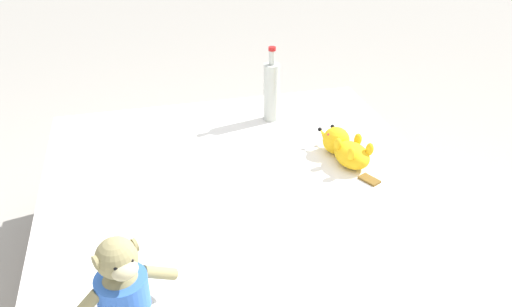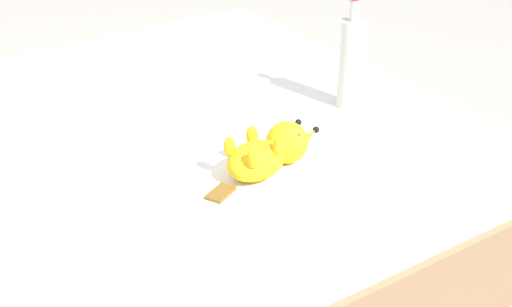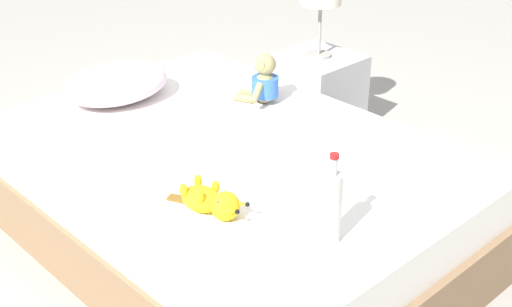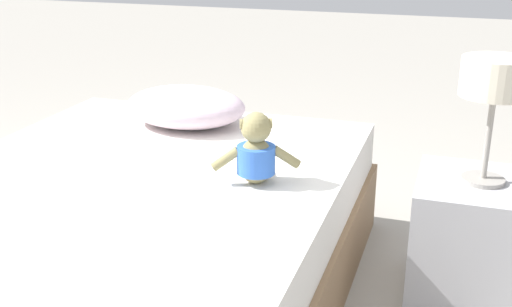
# 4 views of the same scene
# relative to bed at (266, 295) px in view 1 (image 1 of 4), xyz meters

# --- Properties ---
(bed) EXTENTS (1.37, 1.99, 0.47)m
(bed) POSITION_rel_bed_xyz_m (0.00, 0.00, 0.00)
(bed) COLOR #846647
(bed) RESTS_ON ground_plane
(plush_monkey) EXTENTS (0.27, 0.25, 0.24)m
(plush_monkey) POSITION_rel_bed_xyz_m (0.40, 0.22, 0.33)
(plush_monkey) COLOR #8E8456
(plush_monkey) RESTS_ON bed
(plush_yellow_creature) EXTENTS (0.14, 0.33, 0.10)m
(plush_yellow_creature) POSITION_rel_bed_xyz_m (-0.38, -0.35, 0.29)
(plush_yellow_creature) COLOR yellow
(plush_yellow_creature) RESTS_ON bed
(glass_bottle) EXTENTS (0.06, 0.06, 0.31)m
(glass_bottle) POSITION_rel_bed_xyz_m (-0.22, -0.73, 0.36)
(glass_bottle) COLOR #B7BCB2
(glass_bottle) RESTS_ON bed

